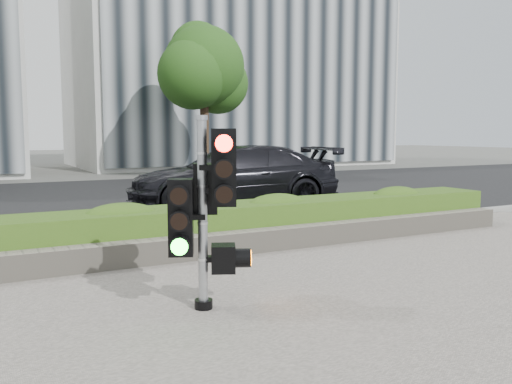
% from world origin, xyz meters
% --- Properties ---
extents(ground, '(120.00, 120.00, 0.00)m').
position_xyz_m(ground, '(0.00, 0.00, 0.00)').
color(ground, '#51514C').
rests_on(ground, ground).
extents(sidewalk, '(16.00, 11.00, 0.03)m').
position_xyz_m(sidewalk, '(0.00, -2.50, 0.01)').
color(sidewalk, '#9E9389').
rests_on(sidewalk, ground).
extents(road, '(60.00, 13.00, 0.02)m').
position_xyz_m(road, '(0.00, 10.00, 0.01)').
color(road, black).
rests_on(road, ground).
extents(curb, '(60.00, 0.25, 0.12)m').
position_xyz_m(curb, '(0.00, 3.15, 0.06)').
color(curb, gray).
rests_on(curb, ground).
extents(stone_wall, '(12.00, 0.32, 0.34)m').
position_xyz_m(stone_wall, '(0.00, 1.90, 0.20)').
color(stone_wall, gray).
rests_on(stone_wall, sidewalk).
extents(hedge, '(12.00, 1.00, 0.68)m').
position_xyz_m(hedge, '(0.00, 2.55, 0.37)').
color(hedge, olive).
rests_on(hedge, sidewalk).
extents(building_right, '(18.00, 10.00, 12.00)m').
position_xyz_m(building_right, '(11.00, 25.00, 6.00)').
color(building_right, '#B7B7B2').
rests_on(building_right, ground).
extents(tree_right, '(4.10, 3.58, 6.53)m').
position_xyz_m(tree_right, '(5.48, 15.55, 4.48)').
color(tree_right, black).
rests_on(tree_right, ground).
extents(traffic_signal, '(0.75, 0.64, 2.03)m').
position_xyz_m(traffic_signal, '(-1.01, -0.29, 1.15)').
color(traffic_signal, black).
rests_on(traffic_signal, sidewalk).
extents(car_dark, '(5.56, 2.76, 1.55)m').
position_xyz_m(car_dark, '(2.72, 6.85, 0.80)').
color(car_dark, black).
rests_on(car_dark, road).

